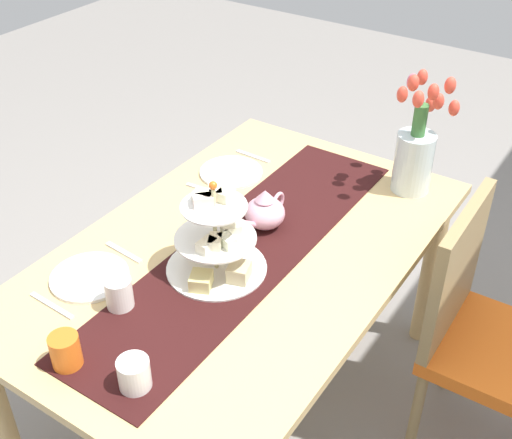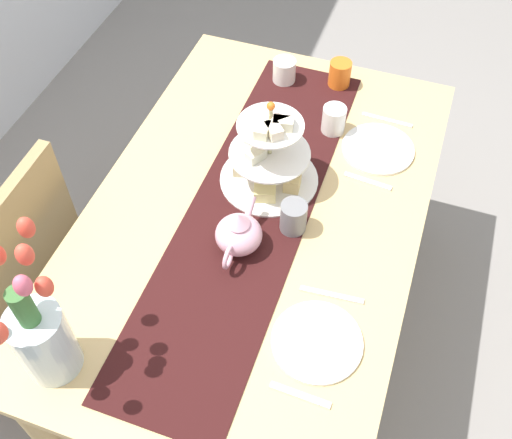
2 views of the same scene
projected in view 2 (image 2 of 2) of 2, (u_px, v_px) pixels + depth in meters
The scene contains 17 objects.
ground_plane at pixel (255, 329), 2.34m from camera, with size 8.00×8.00×0.00m, color gray.
dining_table at pixel (255, 232), 1.85m from camera, with size 1.52×0.96×0.72m.
chair_left at pixel (12, 269), 1.90m from camera, with size 0.43×0.43×0.91m.
table_runner at pixel (250, 209), 1.77m from camera, with size 1.37×0.35×0.00m, color black.
tiered_cake_stand at pixel (268, 157), 1.77m from camera, with size 0.30×0.30×0.30m.
teapot at pixel (239, 234), 1.64m from camera, with size 0.24×0.13×0.14m.
tulip_vase at pixel (38, 333), 1.35m from camera, with size 0.25×0.19×0.44m.
cream_jug at pixel (284, 71), 2.10m from camera, with size 0.08×0.08×0.09m, color white.
dinner_plate_left at pixel (317, 342), 1.50m from camera, with size 0.23×0.23×0.01m, color white.
fork_left at pixel (300, 395), 1.42m from camera, with size 0.02×0.15×0.01m, color silver.
knife_left at pixel (332, 295), 1.59m from camera, with size 0.01×0.17×0.01m, color silver.
dinner_plate_right at pixel (378, 149), 1.92m from camera, with size 0.23×0.23×0.01m, color white.
fork_right at pixel (368, 181), 1.84m from camera, with size 0.02×0.15×0.01m, color silver.
knife_right at pixel (387, 120), 2.01m from camera, with size 0.01×0.17×0.01m, color silver.
mug_grey at pixel (293, 217), 1.69m from camera, with size 0.08×0.08×0.10m, color slate.
mug_white_text at pixel (334, 120), 1.94m from camera, with size 0.08×0.08×0.10m, color white.
mug_orange at pixel (340, 74), 2.09m from camera, with size 0.08×0.08×0.10m, color orange.
Camera 2 is at (-1.05, -0.37, 2.09)m, focal length 42.32 mm.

